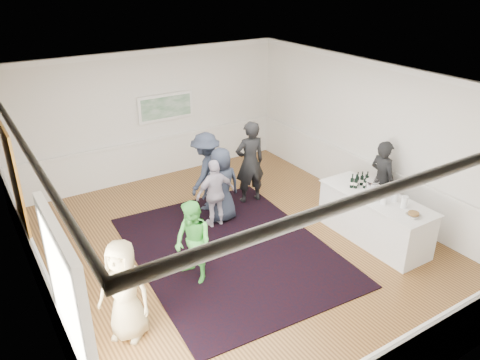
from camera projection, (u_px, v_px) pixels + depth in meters
floor at (238, 248)px, 9.02m from camera, size 8.00×8.00×0.00m
ceiling at (237, 84)px, 7.67m from camera, size 7.00×8.00×0.02m
wall_left at (29, 226)px, 6.64m from camera, size 0.02×8.00×3.20m
wall_right at (375, 137)px, 10.04m from camera, size 0.02×8.00×3.20m
wall_back at (150, 116)px, 11.40m from camera, size 7.00×0.02×3.20m
wall_front at (425, 294)px, 5.28m from camera, size 7.00×0.02×3.20m
wainscoting at (238, 226)px, 8.81m from camera, size 7.00×8.00×1.00m
mirror at (15, 180)px, 7.58m from camera, size 0.05×1.25×1.85m
doorway at (69, 312)px, 5.29m from camera, size 0.10×1.78×2.56m
landscape_painting at (166, 107)px, 11.48m from camera, size 1.44×0.06×0.66m
area_rug at (231, 250)px, 8.94m from camera, size 3.69×4.69×0.02m
serving_table at (374, 218)px, 9.13m from camera, size 0.89×2.33×0.94m
bartender at (382, 180)px, 9.77m from camera, size 0.44×0.65×1.74m
guest_tan at (124, 291)px, 6.60m from camera, size 0.91×0.91×1.60m
guest_green at (193, 242)px, 7.84m from camera, size 0.68×0.81×1.48m
guest_lilac at (215, 193)px, 9.52m from camera, size 0.87×0.38×1.46m
guest_dark_a at (206, 172)px, 10.15m from camera, size 1.30×1.20×1.76m
guest_dark_b at (250, 162)px, 10.42m from camera, size 0.75×0.55×1.91m
guest_navy at (221, 185)px, 9.70m from camera, size 0.85×0.61×1.62m
wine_bottles at (360, 179)px, 9.27m from camera, size 0.41×0.23×0.31m
juice_pitchers at (389, 197)px, 8.64m from camera, size 0.44×0.63×0.24m
ice_bucket at (372, 187)px, 9.07m from camera, size 0.26×0.26×0.25m
nut_bowl at (413, 215)px, 8.22m from camera, size 0.26×0.26×0.07m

